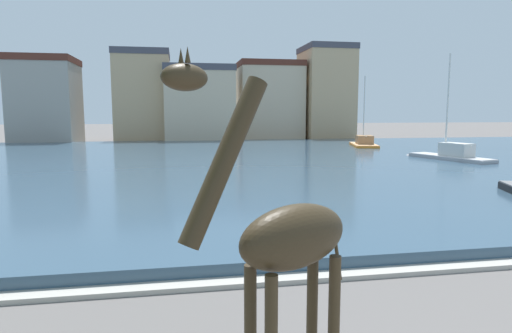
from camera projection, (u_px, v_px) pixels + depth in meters
The scene contains 10 objects.
harbor_water at pixel (226, 162), 32.79m from camera, with size 91.33×45.39×0.42m, color #334C60.
quay_edge_coping at pixel (332, 276), 10.39m from camera, with size 91.33×0.50×0.12m, color #ADA89E.
giraffe_statue at pixel (286, 246), 5.29m from camera, with size 2.47×1.57×4.58m.
sailboat_orange at pixel (363, 145), 45.64m from camera, with size 3.78×6.94×7.66m.
sailboat_grey at pixel (446, 157), 32.88m from camera, with size 3.64×7.72×8.26m.
townhouse_end_terrace at pixel (46, 101), 53.51m from camera, with size 7.34×7.86×10.63m.
townhouse_wide_warehouse at pixel (143, 97), 57.59m from camera, with size 7.12×7.75×11.90m.
townhouse_tall_gabled at pixel (199, 104), 56.78m from camera, with size 9.03×6.98×9.90m.
townhouse_narrow_midrow at pixel (269, 101), 61.68m from camera, with size 8.86×7.68×10.93m.
townhouse_corner_house at pixel (326, 93), 61.90m from camera, with size 6.67×7.87×13.21m.
Camera 1 is at (-3.54, -2.25, 3.95)m, focal length 30.49 mm.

